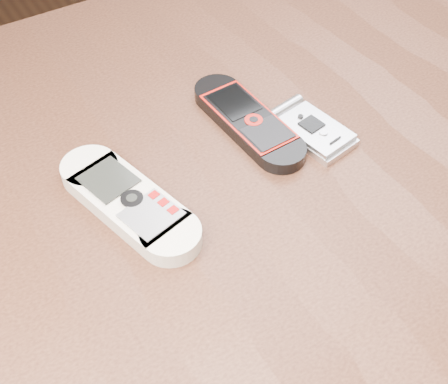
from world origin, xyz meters
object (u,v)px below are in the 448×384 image
(motorola_razr, at_px, (313,130))
(nokia_white, at_px, (128,202))
(nokia_black_red, at_px, (248,121))
(table, at_px, (220,266))

(motorola_razr, bearing_deg, nokia_white, 167.91)
(nokia_white, relative_size, motorola_razr, 1.78)
(nokia_black_red, bearing_deg, motorola_razr, -46.09)
(nokia_black_red, bearing_deg, nokia_white, -169.09)
(table, xyz_separation_m, motorola_razr, (0.13, 0.03, 0.11))
(table, height_order, nokia_black_red, nokia_black_red)
(table, height_order, nokia_white, nokia_white)
(table, bearing_deg, nokia_white, 154.81)
(nokia_black_red, xyz_separation_m, motorola_razr, (0.05, -0.05, -0.00))
(nokia_white, height_order, nokia_black_red, nokia_white)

